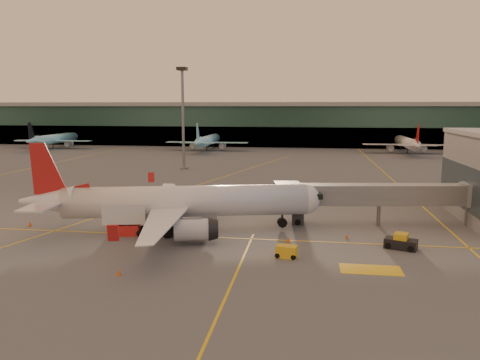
# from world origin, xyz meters

# --- Properties ---
(ground) EXTENTS (600.00, 600.00, 0.00)m
(ground) POSITION_xyz_m (0.00, 0.00, 0.00)
(ground) COLOR #4C4F54
(ground) RESTS_ON ground
(taxi_markings) EXTENTS (100.12, 173.00, 0.01)m
(taxi_markings) POSITION_xyz_m (-7.32, 44.49, 0.01)
(taxi_markings) COLOR gold
(taxi_markings) RESTS_ON ground
(terminal) EXTENTS (400.00, 20.00, 17.60)m
(terminal) POSITION_xyz_m (0.00, 141.79, 8.76)
(terminal) COLOR #19382D
(terminal) RESTS_ON ground
(mast_west_near) EXTENTS (2.40, 2.40, 25.60)m
(mast_west_near) POSITION_xyz_m (-20.00, 66.00, 14.86)
(mast_west_near) COLOR slate
(mast_west_near) RESTS_ON ground
(distant_aircraft_row) EXTENTS (290.00, 34.00, 13.00)m
(distant_aircraft_row) POSITION_xyz_m (-21.00, 118.00, 0.00)
(distant_aircraft_row) COLOR #96EBFB
(distant_aircraft_row) RESTS_ON ground
(main_airplane) EXTENTS (37.82, 34.42, 11.54)m
(main_airplane) POSITION_xyz_m (-4.94, 7.10, 3.75)
(main_airplane) COLOR silver
(main_airplane) RESTS_ON ground
(jet_bridge) EXTENTS (29.23, 7.25, 5.76)m
(jet_bridge) POSITION_xyz_m (22.62, 14.44, 3.99)
(jet_bridge) COLOR slate
(jet_bridge) RESTS_ON ground
(catering_truck) EXTENTS (5.62, 3.34, 4.08)m
(catering_truck) POSITION_xyz_m (-10.86, 4.74, 2.32)
(catering_truck) COLOR red
(catering_truck) RESTS_ON ground
(gpu_cart) EXTENTS (2.45, 1.76, 1.30)m
(gpu_cart) POSITION_xyz_m (9.58, -1.42, 0.64)
(gpu_cart) COLOR gold
(gpu_cart) RESTS_ON ground
(pushback_tug) EXTENTS (3.89, 2.94, 1.79)m
(pushback_tug) POSITION_xyz_m (22.22, 3.61, 0.72)
(pushback_tug) COLOR black
(pushback_tug) RESTS_ON ground
(cone_nose) EXTENTS (0.40, 0.40, 0.51)m
(cone_nose) POSITION_xyz_m (16.48, 7.09, 0.25)
(cone_nose) COLOR #DA4E0B
(cone_nose) RESTS_ON ground
(cone_tail) EXTENTS (0.50, 0.50, 0.64)m
(cone_tail) POSITION_xyz_m (-25.25, 6.78, 0.31)
(cone_tail) COLOR #DA4E0B
(cone_tail) RESTS_ON ground
(cone_wing_right) EXTENTS (0.45, 0.45, 0.57)m
(cone_wing_right) POSITION_xyz_m (-6.03, -9.14, 0.28)
(cone_wing_right) COLOR #DA4E0B
(cone_wing_right) RESTS_ON ground
(cone_wing_left) EXTENTS (0.47, 0.47, 0.60)m
(cone_wing_left) POSITION_xyz_m (-5.88, 23.53, 0.29)
(cone_wing_left) COLOR #DA4E0B
(cone_wing_left) RESTS_ON ground
(cone_fwd) EXTENTS (0.50, 0.50, 0.63)m
(cone_fwd) POSITION_xyz_m (9.52, 4.39, 0.30)
(cone_fwd) COLOR #DA4E0B
(cone_fwd) RESTS_ON ground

